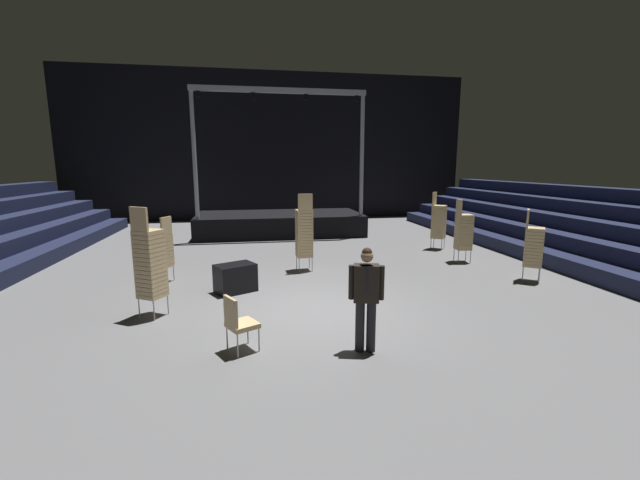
{
  "coord_description": "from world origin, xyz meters",
  "views": [
    {
      "loc": [
        -1.25,
        -8.01,
        2.98
      ],
      "look_at": [
        0.21,
        0.43,
        1.4
      ],
      "focal_mm": 22.66,
      "sensor_mm": 36.0,
      "label": 1
    }
  ],
  "objects_px": {
    "chair_stack_front_right": "(162,250)",
    "chair_stack_rear_left": "(533,246)",
    "man_with_tie": "(366,294)",
    "chair_stack_mid_centre": "(463,231)",
    "loose_chair_near_man": "(238,321)",
    "equipment_road_case": "(235,278)",
    "chair_stack_front_left": "(150,262)",
    "chair_stack_mid_left": "(304,232)",
    "stage_riser": "(280,221)",
    "chair_stack_mid_right": "(439,221)"
  },
  "relations": [
    {
      "from": "chair_stack_mid_centre",
      "to": "loose_chair_near_man",
      "type": "xyz_separation_m",
      "value": [
        -6.75,
        -5.15,
        -0.45
      ]
    },
    {
      "from": "chair_stack_rear_left",
      "to": "chair_stack_mid_right",
      "type": "bearing_deg",
      "value": -136.07
    },
    {
      "from": "chair_stack_mid_left",
      "to": "loose_chair_near_man",
      "type": "bearing_deg",
      "value": -113.34
    },
    {
      "from": "chair_stack_front_right",
      "to": "stage_riser",
      "type": "bearing_deg",
      "value": -2.24
    },
    {
      "from": "chair_stack_front_right",
      "to": "equipment_road_case",
      "type": "xyz_separation_m",
      "value": [
        1.88,
        -1.16,
        -0.52
      ]
    },
    {
      "from": "chair_stack_front_right",
      "to": "chair_stack_mid_right",
      "type": "height_order",
      "value": "chair_stack_mid_right"
    },
    {
      "from": "chair_stack_front_left",
      "to": "chair_stack_front_right",
      "type": "xyz_separation_m",
      "value": [
        -0.31,
        2.51,
        -0.25
      ]
    },
    {
      "from": "chair_stack_front_right",
      "to": "chair_stack_mid_right",
      "type": "relative_size",
      "value": 0.83
    },
    {
      "from": "man_with_tie",
      "to": "chair_stack_mid_centre",
      "type": "distance_m",
      "value": 7.23
    },
    {
      "from": "stage_riser",
      "to": "equipment_road_case",
      "type": "bearing_deg",
      "value": -101.41
    },
    {
      "from": "chair_stack_mid_centre",
      "to": "loose_chair_near_man",
      "type": "bearing_deg",
      "value": -44.39
    },
    {
      "from": "man_with_tie",
      "to": "chair_stack_front_right",
      "type": "height_order",
      "value": "man_with_tie"
    },
    {
      "from": "chair_stack_front_left",
      "to": "chair_stack_mid_right",
      "type": "xyz_separation_m",
      "value": [
        8.63,
        5.26,
        -0.08
      ]
    },
    {
      "from": "chair_stack_front_left",
      "to": "chair_stack_rear_left",
      "type": "relative_size",
      "value": 1.18
    },
    {
      "from": "chair_stack_mid_left",
      "to": "chair_stack_mid_centre",
      "type": "xyz_separation_m",
      "value": [
        5.01,
        0.18,
        -0.13
      ]
    },
    {
      "from": "stage_riser",
      "to": "chair_stack_mid_right",
      "type": "xyz_separation_m",
      "value": [
        5.39,
        -4.32,
        0.47
      ]
    },
    {
      "from": "chair_stack_mid_centre",
      "to": "loose_chair_near_man",
      "type": "height_order",
      "value": "chair_stack_mid_centre"
    },
    {
      "from": "chair_stack_front_right",
      "to": "loose_chair_near_man",
      "type": "relative_size",
      "value": 1.81
    },
    {
      "from": "chair_stack_mid_centre",
      "to": "man_with_tie",
      "type": "bearing_deg",
      "value": -32.51
    },
    {
      "from": "chair_stack_rear_left",
      "to": "equipment_road_case",
      "type": "relative_size",
      "value": 2.09
    },
    {
      "from": "stage_riser",
      "to": "chair_stack_mid_left",
      "type": "height_order",
      "value": "stage_riser"
    },
    {
      "from": "stage_riser",
      "to": "chair_stack_front_right",
      "type": "bearing_deg",
      "value": -116.6
    },
    {
      "from": "chair_stack_front_left",
      "to": "chair_stack_rear_left",
      "type": "height_order",
      "value": "chair_stack_front_left"
    },
    {
      "from": "chair_stack_rear_left",
      "to": "loose_chair_near_man",
      "type": "distance_m",
      "value": 7.97
    },
    {
      "from": "chair_stack_mid_right",
      "to": "chair_stack_mid_centre",
      "type": "xyz_separation_m",
      "value": [
        -0.15,
        -2.0,
        -0.04
      ]
    },
    {
      "from": "stage_riser",
      "to": "chair_stack_rear_left",
      "type": "bearing_deg",
      "value": -55.48
    },
    {
      "from": "chair_stack_mid_right",
      "to": "man_with_tie",
      "type": "bearing_deg",
      "value": 7.6
    },
    {
      "from": "chair_stack_front_right",
      "to": "chair_stack_rear_left",
      "type": "distance_m",
      "value": 9.59
    },
    {
      "from": "chair_stack_front_right",
      "to": "man_with_tie",
      "type": "bearing_deg",
      "value": -115.05
    },
    {
      "from": "chair_stack_mid_right",
      "to": "chair_stack_rear_left",
      "type": "distance_m",
      "value": 4.33
    },
    {
      "from": "chair_stack_front_right",
      "to": "chair_stack_mid_centre",
      "type": "distance_m",
      "value": 8.82
    },
    {
      "from": "chair_stack_front_left",
      "to": "chair_stack_front_right",
      "type": "height_order",
      "value": "chair_stack_front_left"
    },
    {
      "from": "man_with_tie",
      "to": "chair_stack_mid_right",
      "type": "height_order",
      "value": "chair_stack_mid_right"
    },
    {
      "from": "chair_stack_front_left",
      "to": "chair_stack_rear_left",
      "type": "distance_m",
      "value": 9.21
    },
    {
      "from": "man_with_tie",
      "to": "chair_stack_mid_left",
      "type": "distance_m",
      "value": 5.31
    },
    {
      "from": "man_with_tie",
      "to": "chair_stack_mid_centre",
      "type": "xyz_separation_m",
      "value": [
        4.72,
        5.48,
        0.01
      ]
    },
    {
      "from": "chair_stack_mid_centre",
      "to": "chair_stack_rear_left",
      "type": "relative_size",
      "value": 1.05
    },
    {
      "from": "chair_stack_front_right",
      "to": "chair_stack_mid_right",
      "type": "distance_m",
      "value": 9.34
    },
    {
      "from": "equipment_road_case",
      "to": "chair_stack_front_right",
      "type": "bearing_deg",
      "value": 148.37
    },
    {
      "from": "stage_riser",
      "to": "equipment_road_case",
      "type": "xyz_separation_m",
      "value": [
        -1.66,
        -8.22,
        -0.22
      ]
    },
    {
      "from": "equipment_road_case",
      "to": "loose_chair_near_man",
      "type": "height_order",
      "value": "loose_chair_near_man"
    },
    {
      "from": "chair_stack_front_right",
      "to": "chair_stack_mid_left",
      "type": "bearing_deg",
      "value": -57.2
    },
    {
      "from": "chair_stack_mid_right",
      "to": "loose_chair_near_man",
      "type": "distance_m",
      "value": 9.95
    },
    {
      "from": "chair_stack_mid_left",
      "to": "chair_stack_rear_left",
      "type": "xyz_separation_m",
      "value": [
        5.69,
        -2.11,
        -0.17
      ]
    },
    {
      "from": "chair_stack_mid_left",
      "to": "equipment_road_case",
      "type": "relative_size",
      "value": 2.47
    },
    {
      "from": "stage_riser",
      "to": "chair_stack_mid_right",
      "type": "distance_m",
      "value": 6.93
    },
    {
      "from": "chair_stack_mid_left",
      "to": "chair_stack_mid_centre",
      "type": "distance_m",
      "value": 5.02
    },
    {
      "from": "stage_riser",
      "to": "equipment_road_case",
      "type": "relative_size",
      "value": 7.9
    },
    {
      "from": "equipment_road_case",
      "to": "loose_chair_near_man",
      "type": "bearing_deg",
      "value": -87.21
    },
    {
      "from": "chair_stack_mid_centre",
      "to": "stage_riser",
      "type": "bearing_deg",
      "value": -132.07
    }
  ]
}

